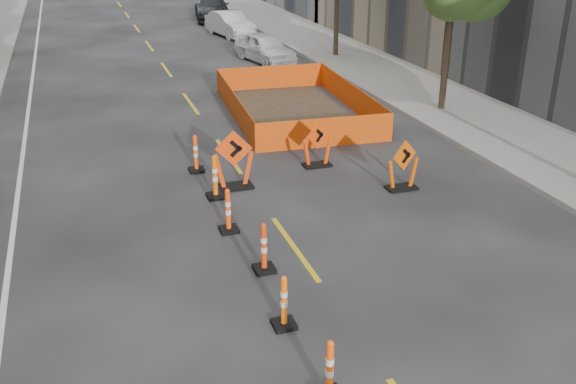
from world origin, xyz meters
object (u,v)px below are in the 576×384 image
object	(u,v)px
chevron_sign_center	(317,144)
chevron_sign_left	(234,160)
parked_car_mid	(230,24)
parked_car_far	(212,8)
channelizer_7	(196,153)
channelizer_3	(284,302)
channelizer_5	(228,210)
channelizer_4	(264,247)
chevron_sign_right	(403,165)
channelizer_2	(330,370)
channelizer_6	(215,177)
parked_car_near	(265,48)

from	to	relation	value
chevron_sign_center	chevron_sign_left	bearing A→B (deg)	172.29
parked_car_mid	parked_car_far	size ratio (longest dim) A/B	0.79
channelizer_7	parked_car_mid	bearing A→B (deg)	73.57
channelizer_3	channelizer_5	distance (m)	3.86
parked_car_mid	channelizer_4	bearing A→B (deg)	-113.34
channelizer_4	chevron_sign_right	bearing A→B (deg)	31.84
channelizer_4	chevron_sign_center	xyz separation A→B (m)	(3.09, 5.10, 0.14)
parked_car_far	channelizer_2	bearing A→B (deg)	-90.97
channelizer_6	parked_car_mid	distance (m)	23.11
chevron_sign_right	parked_car_near	size ratio (longest dim) A/B	0.34
channelizer_7	chevron_sign_right	world-z (taller)	chevron_sign_right
channelizer_3	chevron_sign_right	distance (m)	6.79
channelizer_3	channelizer_5	world-z (taller)	channelizer_5
channelizer_4	parked_car_mid	xyz separation A→B (m)	(5.78, 26.20, 0.17)
chevron_sign_center	parked_car_near	world-z (taller)	parked_car_near
parked_car_near	channelizer_3	bearing A→B (deg)	-118.65
channelizer_7	chevron_sign_left	size ratio (longest dim) A/B	0.67
channelizer_5	parked_car_mid	size ratio (longest dim) A/B	0.25
chevron_sign_center	chevron_sign_right	bearing A→B (deg)	-80.82
chevron_sign_left	parked_car_near	xyz separation A→B (m)	(5.21, 14.61, -0.11)
channelizer_7	channelizer_2	bearing A→B (deg)	-89.49
channelizer_2	parked_car_far	xyz separation A→B (m)	(6.30, 36.62, 0.26)
channelizer_3	channelizer_5	bearing A→B (deg)	90.68
channelizer_3	chevron_sign_left	world-z (taller)	chevron_sign_left
chevron_sign_center	channelizer_3	bearing A→B (deg)	-139.79
channelizer_4	parked_car_near	size ratio (longest dim) A/B	0.27
chevron_sign_center	parked_car_mid	size ratio (longest dim) A/B	0.32
channelizer_3	chevron_sign_left	distance (m)	6.28
channelizer_3	channelizer_6	xyz separation A→B (m)	(0.09, 5.79, 0.06)
channelizer_5	parked_car_near	xyz separation A→B (m)	(5.95, 16.99, 0.16)
channelizer_5	channelizer_3	bearing A→B (deg)	-89.32
parked_car_mid	channelizer_3	bearing A→B (deg)	-112.93
chevron_sign_left	chevron_sign_right	world-z (taller)	chevron_sign_left
channelizer_7	chevron_sign_right	size ratio (longest dim) A/B	0.79
channelizer_2	channelizer_7	world-z (taller)	channelizer_7
parked_car_near	parked_car_mid	world-z (taller)	parked_car_mid
chevron_sign_right	parked_car_mid	xyz separation A→B (m)	(1.18, 23.35, 0.02)
channelizer_2	channelizer_3	size ratio (longest dim) A/B	1.02
channelizer_4	channelizer_5	world-z (taller)	channelizer_4
parked_car_far	channelizer_6	bearing A→B (deg)	-93.46
channelizer_7	channelizer_6	bearing A→B (deg)	-86.73
channelizer_2	channelizer_5	xyz separation A→B (m)	(-0.11, 5.79, 0.00)
channelizer_4	channelizer_3	bearing A→B (deg)	-96.38
channelizer_3	chevron_sign_center	size ratio (longest dim) A/B	0.76
channelizer_5	parked_car_mid	world-z (taller)	parked_car_mid
channelizer_7	parked_car_far	size ratio (longest dim) A/B	0.20
channelizer_7	parked_car_near	distance (m)	14.40
channelizer_5	chevron_sign_center	world-z (taller)	chevron_sign_center
channelizer_6	channelizer_2	bearing A→B (deg)	-90.18
chevron_sign_right	chevron_sign_left	bearing A→B (deg)	142.67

